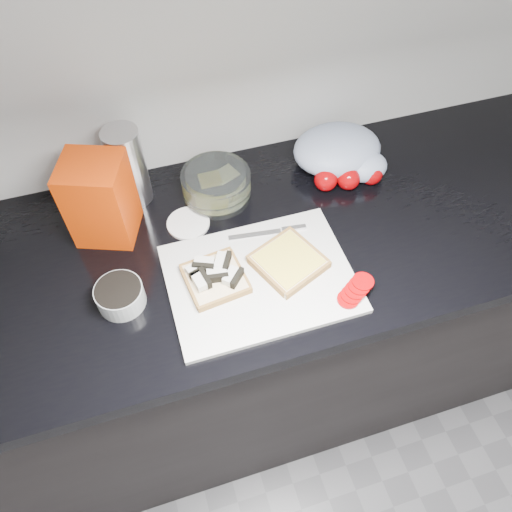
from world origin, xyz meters
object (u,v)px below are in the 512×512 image
Objects in this scene: glass_bowl at (216,185)px; steel_canister at (128,167)px; bread_bag at (100,200)px; cutting_board at (260,278)px.

steel_canister is at bearing 164.44° from glass_bowl.
bread_bag is (-0.27, -0.03, 0.07)m from glass_bowl.
glass_bowl is 0.82× the size of bread_bag.
cutting_board is 0.39m from bread_bag.
steel_canister is (0.07, 0.09, -0.00)m from bread_bag.
glass_bowl is at bearing -15.56° from steel_canister.
cutting_board is 1.97× the size of steel_canister.
cutting_board is 0.28m from glass_bowl.
bread_bag is 1.01× the size of steel_canister.
bread_bag reaches higher than steel_canister.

